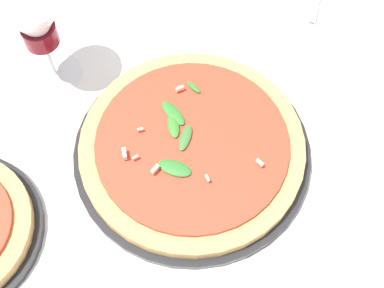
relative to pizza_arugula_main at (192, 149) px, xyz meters
The scene contains 3 objects.
ground_plane 0.03m from the pizza_arugula_main, 52.96° to the left, with size 6.00×6.00×0.00m, color white.
pizza_arugula_main is the anchor object (origin of this frame).
wine_glass 0.26m from the pizza_arugula_main, 54.32° to the left, with size 0.09×0.09×0.16m.
Camera 1 is at (-0.35, -0.01, 0.65)m, focal length 50.00 mm.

